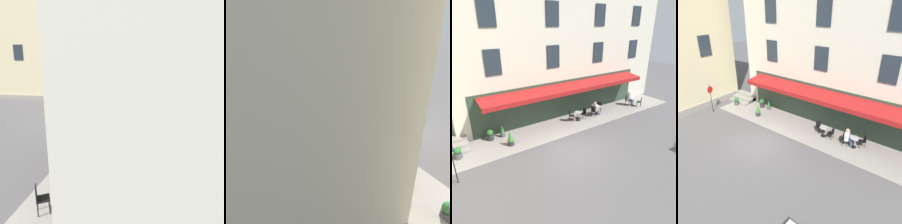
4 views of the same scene
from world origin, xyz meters
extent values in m
plane|color=#565456|center=(0.00, 0.00, 0.00)|extent=(70.00, 70.00, 0.00)
cube|color=gray|center=(-3.25, -3.40, 0.00)|extent=(20.50, 3.20, 0.01)
cube|color=beige|center=(-4.00, -9.50, 7.50)|extent=(20.00, 9.00, 15.00)
cube|color=#2D4233|center=(-3.00, -4.97, 1.60)|extent=(16.00, 0.06, 3.20)
cube|color=maroon|center=(-3.00, -4.15, 2.85)|extent=(15.00, 1.70, 0.36)
cube|color=maroon|center=(-3.00, -3.32, 2.62)|extent=(15.00, 0.04, 0.28)
cube|color=#232D38|center=(-6.33, -4.96, 5.20)|extent=(1.10, 0.06, 1.70)
cube|color=#232D38|center=(-1.67, -4.96, 5.20)|extent=(1.10, 0.06, 1.70)
cube|color=#232D38|center=(3.00, -4.96, 5.20)|extent=(1.10, 0.06, 1.70)
cube|color=#232D38|center=(-6.33, -4.96, 8.20)|extent=(1.10, 0.06, 1.70)
cube|color=#232D38|center=(-1.67, -4.96, 8.20)|extent=(1.10, 0.06, 1.70)
cube|color=#232D38|center=(3.00, -4.96, 8.20)|extent=(1.10, 0.06, 1.70)
cube|color=#232D38|center=(7.96, -2.00, 5.50)|extent=(0.06, 1.10, 1.70)
cube|color=gray|center=(6.60, -4.20, 0.07)|extent=(2.40, 1.40, 0.15)
cube|color=gray|center=(6.60, -4.55, 0.22)|extent=(2.40, 1.05, 0.30)
cube|color=gray|center=(6.60, -4.90, 0.38)|extent=(2.40, 0.70, 0.45)
cylinder|color=black|center=(-3.07, -3.48, 0.01)|extent=(0.40, 0.40, 0.03)
cylinder|color=black|center=(-3.07, -3.48, 0.36)|extent=(0.06, 0.06, 0.72)
cylinder|color=#B7B7BC|center=(-3.07, -3.48, 0.73)|extent=(0.60, 0.60, 0.03)
cylinder|color=black|center=(-3.45, -3.66, 0.23)|extent=(0.03, 0.03, 0.45)
cylinder|color=black|center=(-3.45, -3.32, 0.23)|extent=(0.03, 0.03, 0.45)
cylinder|color=black|center=(-3.79, -3.67, 0.23)|extent=(0.03, 0.03, 0.45)
cylinder|color=black|center=(-3.79, -3.33, 0.23)|extent=(0.03, 0.03, 0.45)
cube|color=black|center=(-3.62, -3.49, 0.47)|extent=(0.41, 0.41, 0.04)
cube|color=black|center=(-3.80, -3.50, 0.70)|extent=(0.05, 0.40, 0.42)
cylinder|color=black|center=(-2.65, -3.50, 0.23)|extent=(0.03, 0.03, 0.45)
cylinder|color=black|center=(-2.81, -3.81, 0.23)|extent=(0.03, 0.03, 0.45)
cylinder|color=black|center=(-2.35, -3.66, 0.23)|extent=(0.03, 0.03, 0.45)
cylinder|color=black|center=(-2.50, -3.96, 0.23)|extent=(0.03, 0.03, 0.45)
cube|color=black|center=(-2.58, -3.73, 0.47)|extent=(0.54, 0.54, 0.04)
cube|color=black|center=(-2.42, -3.81, 0.70)|extent=(0.22, 0.38, 0.42)
cylinder|color=black|center=(-5.36, -3.53, 0.01)|extent=(0.40, 0.40, 0.03)
cylinder|color=black|center=(-5.36, -3.53, 0.36)|extent=(0.06, 0.06, 0.72)
cylinder|color=#B7B7BC|center=(-5.36, -3.53, 0.73)|extent=(0.60, 0.60, 0.03)
cylinder|color=black|center=(-5.02, -3.28, 0.23)|extent=(0.03, 0.03, 0.45)
cylinder|color=black|center=(-4.95, -3.62, 0.23)|extent=(0.03, 0.03, 0.45)
cylinder|color=black|center=(-4.69, -3.21, 0.23)|extent=(0.03, 0.03, 0.45)
cylinder|color=black|center=(-4.62, -3.54, 0.23)|extent=(0.03, 0.03, 0.45)
cube|color=black|center=(-4.82, -3.41, 0.47)|extent=(0.48, 0.48, 0.04)
cube|color=black|center=(-4.64, -3.37, 0.70)|extent=(0.12, 0.40, 0.42)
cylinder|color=black|center=(-5.55, -3.90, 0.23)|extent=(0.03, 0.03, 0.45)
cylinder|color=black|center=(-5.76, -3.63, 0.23)|extent=(0.03, 0.03, 0.45)
cylinder|color=black|center=(-5.82, -4.11, 0.23)|extent=(0.03, 0.03, 0.45)
cylinder|color=black|center=(-6.03, -3.84, 0.23)|extent=(0.03, 0.03, 0.45)
cube|color=black|center=(-5.79, -3.87, 0.47)|extent=(0.56, 0.56, 0.04)
cube|color=black|center=(-5.93, -3.98, 0.70)|extent=(0.28, 0.34, 0.42)
cylinder|color=navy|center=(-5.23, -3.41, 0.23)|extent=(0.15, 0.15, 0.47)
cylinder|color=navy|center=(-5.06, -3.37, 0.49)|extent=(0.36, 0.23, 0.16)
cylinder|color=navy|center=(-5.19, -3.59, 0.23)|extent=(0.15, 0.15, 0.47)
cylinder|color=navy|center=(-5.02, -3.55, 0.49)|extent=(0.36, 0.23, 0.16)
cube|color=silver|center=(-4.88, -3.43, 0.78)|extent=(0.36, 0.52, 0.57)
sphere|color=tan|center=(-4.88, -3.43, 1.19)|extent=(0.25, 0.25, 0.25)
cylinder|color=silver|center=(-4.94, -3.15, 0.76)|extent=(0.10, 0.10, 0.51)
cylinder|color=silver|center=(-4.82, -3.71, 0.76)|extent=(0.10, 0.10, 0.51)
cylinder|color=black|center=(6.69, -0.96, 1.30)|extent=(0.05, 0.05, 2.60)
cylinder|color=#192899|center=(6.65, -0.97, 2.15)|extent=(0.12, 0.55, 0.56)
cylinder|color=red|center=(6.63, -0.97, 2.15)|extent=(0.12, 0.58, 0.59)
cylinder|color=#2D2D33|center=(3.97, -4.39, 0.19)|extent=(0.46, 0.46, 0.39)
sphere|color=#2D6B33|center=(3.97, -4.39, 0.56)|extent=(0.42, 0.42, 0.42)
cylinder|color=#4C4C51|center=(6.26, -3.27, 0.18)|extent=(0.47, 0.47, 0.36)
sphere|color=#2D6B33|center=(6.26, -3.27, 0.54)|extent=(0.44, 0.44, 0.44)
cylinder|color=#2D2D33|center=(3.05, -2.91, 0.17)|extent=(0.43, 0.43, 0.34)
cone|color=#3D7A38|center=(3.05, -2.91, 0.69)|extent=(0.40, 0.40, 0.70)
cylinder|color=#4C4C51|center=(3.11, -4.36, 0.15)|extent=(0.34, 0.34, 0.30)
cone|color=#2D6B33|center=(3.11, -4.36, 0.60)|extent=(0.32, 0.32, 0.59)
camera|label=1|loc=(-15.41, -5.72, 4.54)|focal=34.80mm
camera|label=2|loc=(9.77, -9.94, 7.40)|focal=38.84mm
camera|label=3|loc=(7.13, 9.30, 7.59)|focal=34.18mm
camera|label=4|loc=(-9.31, 8.71, 8.79)|focal=34.94mm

